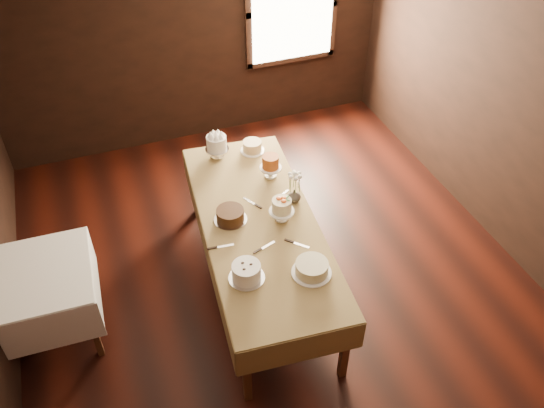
% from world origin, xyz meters
% --- Properties ---
extents(floor, '(5.00, 6.00, 0.01)m').
position_xyz_m(floor, '(0.00, 0.00, 0.00)').
color(floor, black).
rests_on(floor, ground).
extents(ceiling, '(5.00, 6.00, 0.01)m').
position_xyz_m(ceiling, '(0.00, 0.00, 2.80)').
color(ceiling, beige).
rests_on(ceiling, wall_back).
extents(wall_back, '(5.00, 0.02, 2.80)m').
position_xyz_m(wall_back, '(0.00, 3.00, 1.40)').
color(wall_back, black).
rests_on(wall_back, ground).
extents(wall_right, '(0.02, 6.00, 2.80)m').
position_xyz_m(wall_right, '(2.50, 0.00, 1.40)').
color(wall_right, black).
rests_on(wall_right, ground).
extents(window, '(1.10, 0.05, 1.30)m').
position_xyz_m(window, '(1.30, 2.94, 1.60)').
color(window, '#FFEABF').
rests_on(window, wall_back).
extents(display_table, '(1.28, 2.75, 0.83)m').
position_xyz_m(display_table, '(-0.15, 0.14, 0.77)').
color(display_table, '#432718').
rests_on(display_table, ground).
extents(side_table, '(0.98, 0.98, 0.80)m').
position_xyz_m(side_table, '(-2.17, 0.21, 0.70)').
color(side_table, '#432718').
rests_on(side_table, ground).
extents(cake_meringue, '(0.25, 0.25, 0.27)m').
position_xyz_m(cake_meringue, '(-0.23, 1.26, 0.95)').
color(cake_meringue, silver).
rests_on(cake_meringue, display_table).
extents(cake_speckled, '(0.26, 0.26, 0.12)m').
position_xyz_m(cake_speckled, '(0.15, 1.23, 0.89)').
color(cake_speckled, white).
rests_on(cake_speckled, display_table).
extents(cake_caramel, '(0.23, 0.23, 0.26)m').
position_xyz_m(cake_caramel, '(0.19, 0.75, 0.94)').
color(cake_caramel, white).
rests_on(cake_caramel, display_table).
extents(cake_chocolate, '(0.31, 0.31, 0.12)m').
position_xyz_m(cake_chocolate, '(-0.40, 0.25, 0.89)').
color(cake_chocolate, silver).
rests_on(cake_chocolate, display_table).
extents(cake_flowers, '(0.24, 0.24, 0.24)m').
position_xyz_m(cake_flowers, '(0.06, 0.10, 0.93)').
color(cake_flowers, white).
rests_on(cake_flowers, display_table).
extents(cake_swirl, '(0.33, 0.33, 0.16)m').
position_xyz_m(cake_swirl, '(-0.48, -0.49, 0.90)').
color(cake_swirl, silver).
rests_on(cake_swirl, display_table).
extents(cake_cream, '(0.39, 0.39, 0.12)m').
position_xyz_m(cake_cream, '(0.05, -0.62, 0.88)').
color(cake_cream, white).
rests_on(cake_cream, display_table).
extents(cake_server_a, '(0.24, 0.10, 0.01)m').
position_xyz_m(cake_server_a, '(-0.18, -0.18, 0.83)').
color(cake_server_a, silver).
rests_on(cake_server_a, display_table).
extents(cake_server_b, '(0.19, 0.19, 0.01)m').
position_xyz_m(cake_server_b, '(0.10, -0.29, 0.83)').
color(cake_server_b, silver).
rests_on(cake_server_b, display_table).
extents(cake_server_c, '(0.13, 0.22, 0.01)m').
position_xyz_m(cake_server_c, '(-0.14, 0.45, 0.83)').
color(cake_server_c, silver).
rests_on(cake_server_c, display_table).
extents(cake_server_d, '(0.22, 0.14, 0.01)m').
position_xyz_m(cake_server_d, '(0.21, 0.44, 0.83)').
color(cake_server_d, silver).
rests_on(cake_server_d, display_table).
extents(cake_server_e, '(0.24, 0.05, 0.01)m').
position_xyz_m(cake_server_e, '(-0.54, -0.06, 0.83)').
color(cake_server_e, silver).
rests_on(cake_server_e, display_table).
extents(flower_vase, '(0.16, 0.16, 0.14)m').
position_xyz_m(flower_vase, '(0.27, 0.30, 0.89)').
color(flower_vase, '#2D2823').
rests_on(flower_vase, display_table).
extents(flower_bouquet, '(0.14, 0.14, 0.20)m').
position_xyz_m(flower_bouquet, '(0.27, 0.30, 1.08)').
color(flower_bouquet, white).
rests_on(flower_bouquet, flower_vase).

